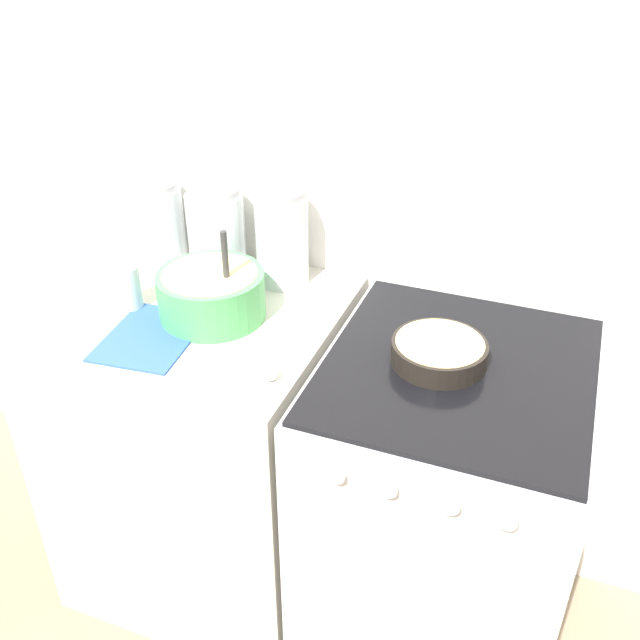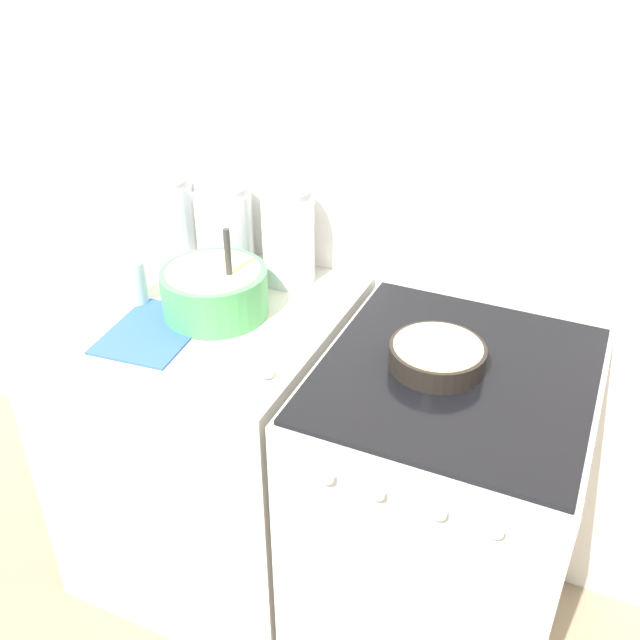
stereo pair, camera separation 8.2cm
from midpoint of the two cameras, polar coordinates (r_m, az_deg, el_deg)
name	(u,v)px [view 1 (the left image)]	position (r m, az deg, el deg)	size (l,w,h in m)	color
wall_back	(375,184)	(1.91, 3.15, 10.80)	(4.46, 0.05, 2.40)	white
countertop_cabinet	(209,448)	(2.15, -10.01, -10.04)	(0.73, 0.68, 0.94)	beige
stove	(441,512)	(1.96, 8.43, -14.95)	(0.62, 0.70, 0.94)	silver
mixing_bowl	(211,292)	(1.81, -9.98, 2.20)	(0.27, 0.27, 0.24)	#4CA559
baking_pan	(439,351)	(1.64, 8.10, -2.53)	(0.22, 0.22, 0.06)	black
storage_jar_left	(155,226)	(2.13, -14.15, 7.29)	(0.17, 0.17, 0.23)	silver
storage_jar_middle	(217,235)	(2.03, -9.43, 6.70)	(0.16, 0.16, 0.24)	silver
storage_jar_right	(282,243)	(1.93, -4.27, 6.13)	(0.14, 0.14, 0.26)	silver
tin_can	(128,287)	(1.90, -16.33, 2.50)	(0.07, 0.07, 0.12)	silver
recipe_page	(151,337)	(1.79, -14.67, -1.31)	(0.23, 0.29, 0.01)	#3359B2
measuring_spoon	(265,373)	(1.59, -5.88, -4.27)	(0.12, 0.04, 0.04)	white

